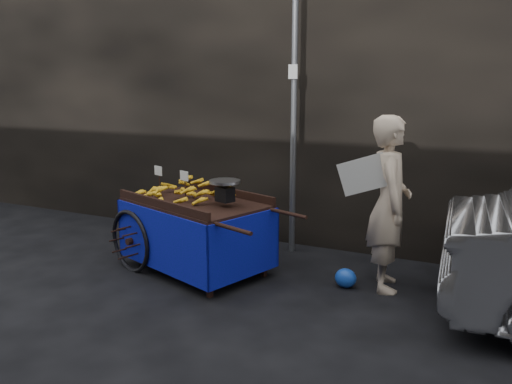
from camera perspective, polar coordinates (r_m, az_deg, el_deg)
The scene contains 6 objects.
ground at distance 5.95m, azimuth -3.28°, elevation -9.92°, with size 80.00×80.00×0.00m, color black.
building_wall at distance 7.78m, azimuth 8.63°, elevation 13.93°, with size 13.50×2.00×5.00m.
street_pole at distance 6.58m, azimuth 4.36°, elevation 10.11°, with size 0.12×0.10×4.00m.
banana_cart at distance 6.08m, azimuth -7.25°, elevation -1.76°, with size 2.54×1.74×1.27m.
vendor at distance 5.62m, azimuth 14.98°, elevation -1.31°, with size 0.87×0.80×1.93m.
plastic_bag at distance 5.76m, azimuth 10.20°, elevation -9.66°, with size 0.24×0.20×0.22m, color blue.
Camera 1 is at (2.66, -4.84, 2.22)m, focal length 35.00 mm.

